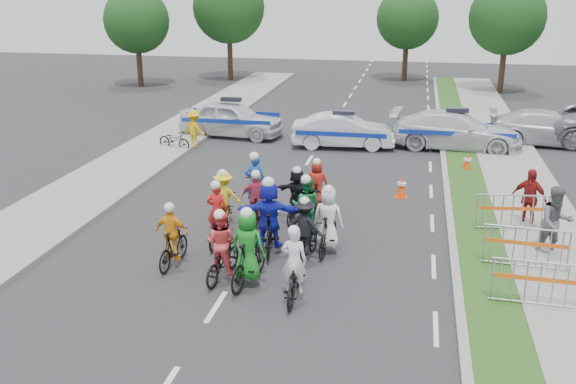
% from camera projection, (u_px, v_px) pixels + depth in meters
% --- Properties ---
extents(ground, '(90.00, 90.00, 0.00)m').
position_uv_depth(ground, '(216.00, 307.00, 13.72)').
color(ground, '#28282B').
rests_on(ground, ground).
extents(curb_right, '(0.20, 60.00, 0.12)m').
position_uv_depth(curb_right, '(452.00, 235.00, 17.40)').
color(curb_right, gray).
rests_on(curb_right, ground).
extents(grass_strip, '(1.20, 60.00, 0.11)m').
position_uv_depth(grass_strip, '(478.00, 238.00, 17.27)').
color(grass_strip, '#224F19').
rests_on(grass_strip, ground).
extents(sidewalk_right, '(2.40, 60.00, 0.13)m').
position_uv_depth(sidewalk_right, '(549.00, 242.00, 16.93)').
color(sidewalk_right, gray).
rests_on(sidewalk_right, ground).
extents(sidewalk_left, '(3.00, 60.00, 0.13)m').
position_uv_depth(sidewalk_left, '(62.00, 207.00, 19.57)').
color(sidewalk_left, gray).
rests_on(sidewalk_left, ground).
extents(rider_0, '(0.63, 1.73, 1.75)m').
position_uv_depth(rider_0, '(294.00, 274.00, 13.90)').
color(rider_0, black).
rests_on(rider_0, ground).
extents(rider_1, '(0.88, 1.88, 1.91)m').
position_uv_depth(rider_1, '(248.00, 255.00, 14.50)').
color(rider_1, black).
rests_on(rider_1, ground).
extents(rider_2, '(0.83, 1.78, 1.75)m').
position_uv_depth(rider_2, '(222.00, 253.00, 14.83)').
color(rider_2, black).
rests_on(rider_2, ground).
extents(rider_3, '(0.86, 1.62, 1.67)m').
position_uv_depth(rider_3, '(173.00, 241.00, 15.48)').
color(rider_3, black).
rests_on(rider_3, ground).
extents(rider_4, '(1.03, 1.75, 1.70)m').
position_uv_depth(rider_4, '(305.00, 235.00, 15.81)').
color(rider_4, black).
rests_on(rider_4, ground).
extents(rider_5, '(1.69, 2.02, 2.05)m').
position_uv_depth(rider_5, '(269.00, 221.00, 16.20)').
color(rider_5, black).
rests_on(rider_5, ground).
extents(rider_6, '(0.66, 1.76, 1.77)m').
position_uv_depth(rider_6, '(218.00, 223.00, 16.86)').
color(rider_6, black).
rests_on(rider_6, ground).
extents(rider_7, '(0.82, 1.80, 1.84)m').
position_uv_depth(rider_7, '(328.00, 226.00, 16.25)').
color(rider_7, black).
rests_on(rider_7, ground).
extents(rider_8, '(0.78, 1.81, 1.83)m').
position_uv_depth(rider_8, '(306.00, 215.00, 17.13)').
color(rider_8, black).
rests_on(rider_8, ground).
extents(rider_9, '(0.91, 1.69, 1.73)m').
position_uv_depth(rider_9, '(257.00, 206.00, 17.87)').
color(rider_9, black).
rests_on(rider_9, ground).
extents(rider_10, '(1.04, 1.76, 1.71)m').
position_uv_depth(rider_10, '(224.00, 204.00, 18.00)').
color(rider_10, black).
rests_on(rider_10, ground).
extents(rider_11, '(1.41, 1.67, 1.70)m').
position_uv_depth(rider_11, '(297.00, 198.00, 18.30)').
color(rider_11, black).
rests_on(rider_11, ground).
extents(rider_12, '(0.99, 1.98, 1.93)m').
position_uv_depth(rider_12, '(256.00, 193.00, 19.01)').
color(rider_12, black).
rests_on(rider_12, ground).
extents(rider_13, '(0.74, 1.64, 1.69)m').
position_uv_depth(rider_13, '(317.00, 190.00, 19.19)').
color(rider_13, black).
rests_on(rider_13, ground).
extents(police_car_0, '(4.80, 2.36, 1.57)m').
position_uv_depth(police_car_0, '(232.00, 119.00, 28.51)').
color(police_car_0, silver).
rests_on(police_car_0, ground).
extents(police_car_1, '(4.34, 1.89, 1.39)m').
position_uv_depth(police_car_1, '(343.00, 131.00, 26.62)').
color(police_car_1, silver).
rests_on(police_car_1, ground).
extents(police_car_2, '(5.48, 2.61, 1.54)m').
position_uv_depth(police_car_2, '(456.00, 130.00, 26.37)').
color(police_car_2, silver).
rests_on(police_car_2, ground).
extents(civilian_sedan, '(5.11, 2.42, 1.44)m').
position_uv_depth(civilian_sedan, '(549.00, 128.00, 27.02)').
color(civilian_sedan, silver).
rests_on(civilian_sedan, ground).
extents(spectator_1, '(1.07, 0.93, 1.87)m').
position_uv_depth(spectator_1, '(556.00, 223.00, 15.90)').
color(spectator_1, '#5B5B60').
rests_on(spectator_1, ground).
extents(spectator_2, '(1.07, 0.87, 1.71)m').
position_uv_depth(spectator_2, '(529.00, 198.00, 17.91)').
color(spectator_2, maroon).
rests_on(spectator_2, ground).
extents(marshal_hiviz, '(1.15, 0.92, 1.56)m').
position_uv_depth(marshal_hiviz, '(194.00, 129.00, 26.62)').
color(marshal_hiviz, '#E5B40C').
rests_on(marshal_hiviz, ground).
extents(barrier_0, '(2.02, 0.61, 1.12)m').
position_uv_depth(barrier_0, '(539.00, 286.00, 13.42)').
color(barrier_0, '#A5A8AD').
rests_on(barrier_0, ground).
extents(barrier_1, '(2.03, 0.64, 1.12)m').
position_uv_depth(barrier_1, '(525.00, 249.00, 15.25)').
color(barrier_1, '#A5A8AD').
rests_on(barrier_1, ground).
extents(barrier_2, '(2.05, 0.74, 1.12)m').
position_uv_depth(barrier_2, '(512.00, 214.00, 17.56)').
color(barrier_2, '#A5A8AD').
rests_on(barrier_2, ground).
extents(cone_0, '(0.40, 0.40, 0.70)m').
position_uv_depth(cone_0, '(401.00, 187.00, 20.57)').
color(cone_0, '#F24C0C').
rests_on(cone_0, ground).
extents(cone_1, '(0.40, 0.40, 0.70)m').
position_uv_depth(cone_1, '(467.00, 162.00, 23.33)').
color(cone_1, '#F24C0C').
rests_on(cone_1, ground).
extents(parked_bike, '(1.61, 0.95, 0.80)m').
position_uv_depth(parked_bike, '(174.00, 140.00, 26.39)').
color(parked_bike, black).
rests_on(parked_bike, ground).
extents(tree_0, '(4.20, 4.20, 6.30)m').
position_uv_depth(tree_0, '(136.00, 21.00, 41.09)').
color(tree_0, '#382619').
rests_on(tree_0, ground).
extents(tree_1, '(4.55, 4.55, 6.82)m').
position_uv_depth(tree_1, '(507.00, 17.00, 38.53)').
color(tree_1, '#382619').
rests_on(tree_1, ground).
extents(tree_3, '(4.90, 4.90, 7.35)m').
position_uv_depth(tree_3, '(229.00, 7.00, 43.65)').
color(tree_3, '#382619').
rests_on(tree_3, ground).
extents(tree_4, '(4.20, 4.20, 6.30)m').
position_uv_depth(tree_4, '(407.00, 18.00, 43.48)').
color(tree_4, '#382619').
rests_on(tree_4, ground).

